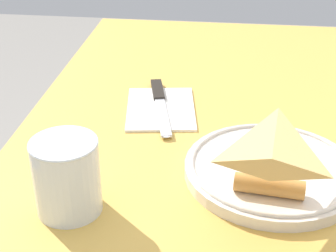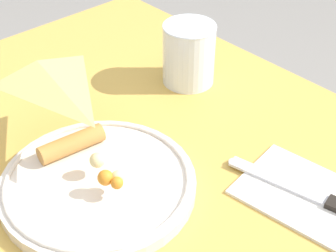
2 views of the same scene
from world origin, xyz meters
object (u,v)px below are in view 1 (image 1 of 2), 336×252
plate_pizza (271,167)px  napkin_folded (160,108)px  dining_table (218,198)px  milk_glass (66,177)px  butter_knife (160,103)px

plate_pizza → napkin_folded: (-0.18, -0.18, -0.01)m
dining_table → milk_glass: bearing=-39.5°
milk_glass → napkin_folded: bearing=164.9°
napkin_folded → plate_pizza: bearing=44.7°
plate_pizza → butter_knife: plate_pizza is taller
milk_glass → napkin_folded: (-0.28, 0.08, -0.04)m
dining_table → napkin_folded: (-0.06, -0.11, 0.14)m
dining_table → plate_pizza: 0.20m
milk_glass → napkin_folded: milk_glass is taller
dining_table → napkin_folded: napkin_folded is taller
plate_pizza → dining_table: bearing=-150.1°
plate_pizza → napkin_folded: 0.25m
milk_glass → plate_pizza: bearing=112.3°
dining_table → butter_knife: (-0.07, -0.11, 0.14)m
plate_pizza → butter_knife: size_ratio=1.14×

